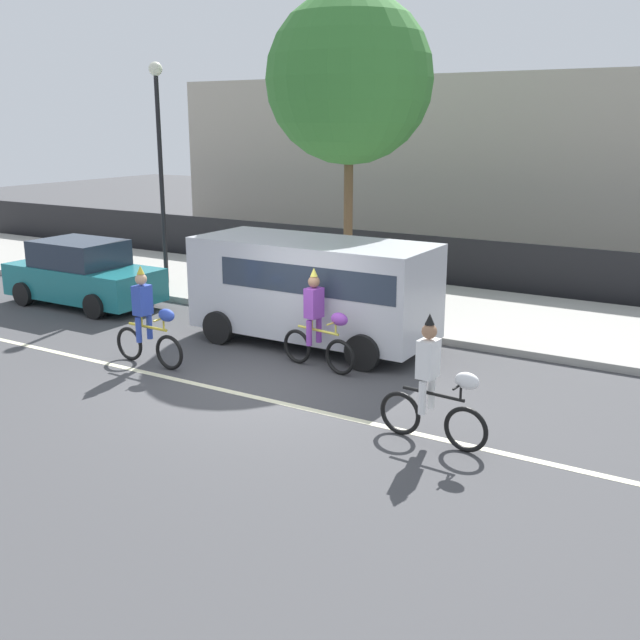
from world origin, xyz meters
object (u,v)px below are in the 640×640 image
parked_van_silver (316,284)px  street_lamp_post (159,142)px  parade_cyclist_cobalt (148,322)px  parade_cyclist_zebra (434,388)px  parked_car_teal (83,274)px  parade_cyclist_purple (319,326)px

parked_van_silver → street_lamp_post: street_lamp_post is taller
street_lamp_post → parade_cyclist_cobalt: bearing=-50.3°
parade_cyclist_zebra → parked_van_silver: (-4.02, 3.38, 0.44)m
parked_van_silver → street_lamp_post: 7.43m
parked_car_teal → street_lamp_post: bearing=80.7°
parked_van_silver → parked_car_teal: (-6.86, -0.05, -0.50)m
parade_cyclist_cobalt → parade_cyclist_purple: same height
street_lamp_post → parade_cyclist_zebra: bearing=-29.5°
parked_car_teal → street_lamp_post: (0.42, 2.58, 3.21)m
parked_van_silver → parade_cyclist_cobalt: bearing=-125.5°
parked_van_silver → parked_car_teal: parked_van_silver is taller
parade_cyclist_zebra → parked_car_teal: size_ratio=0.47×
parade_cyclist_purple → street_lamp_post: 8.86m
parade_cyclist_cobalt → street_lamp_post: 7.62m
parade_cyclist_purple → parade_cyclist_zebra: size_ratio=1.00×
parade_cyclist_zebra → street_lamp_post: 12.42m
parked_van_silver → parade_cyclist_purple: bearing=-57.1°
parade_cyclist_cobalt → street_lamp_post: (-4.43, 5.34, 3.15)m
parade_cyclist_purple → street_lamp_post: size_ratio=0.33×
parade_cyclist_cobalt → parked_car_teal: size_ratio=0.47×
parade_cyclist_zebra → parked_car_teal: parade_cyclist_zebra is taller
parade_cyclist_zebra → parked_car_teal: 11.38m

